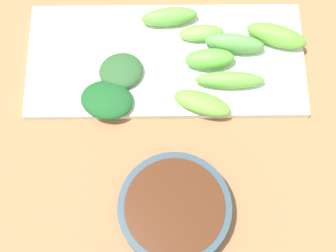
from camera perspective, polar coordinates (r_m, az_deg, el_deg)
The scene contains 12 objects.
tabletop at distance 0.72m, azimuth -0.20°, elevation -1.58°, with size 2.10×2.10×0.02m, color #9F6E48.
sauce_bowl at distance 0.66m, azimuth 0.70°, elevation -9.26°, with size 0.14×0.14×0.04m.
serving_plate at distance 0.75m, azimuth -0.61°, elevation 7.33°, with size 0.18×0.40×0.01m, color white.
broccoli_stalk_0 at distance 0.70m, azimuth 3.79°, elevation 2.56°, with size 0.03×0.08×0.02m, color #6CB03F.
broccoli_stalk_1 at distance 0.74m, azimuth 7.37°, elevation 9.13°, with size 0.03×0.09×0.03m, color #5FA650.
broccoli_leafy_2 at distance 0.71m, azimuth -6.87°, elevation 2.90°, with size 0.06×0.07×0.02m, color #1B5825.
broccoli_stalk_3 at distance 0.72m, azimuth 6.86°, elevation 5.11°, with size 0.02×0.10×0.03m, color #6CBC48.
broccoli_stalk_4 at distance 0.75m, azimuth 3.69°, elevation 10.32°, with size 0.03×0.06×0.02m, color #72B34C.
broccoli_stalk_5 at distance 0.76m, azimuth 0.11°, elevation 12.10°, with size 0.03×0.08×0.03m, color #69B947.
broccoli_stalk_6 at distance 0.73m, azimuth 4.62°, elevation 7.46°, with size 0.03×0.07×0.03m, color #62B544.
broccoli_stalk_7 at distance 0.76m, azimuth 11.97°, elevation 9.83°, with size 0.03×0.09×0.03m, color #6AB83E.
broccoli_leafy_8 at distance 0.73m, azimuth -5.30°, elevation 6.13°, with size 0.06×0.06×0.02m, color #2F5D30.
Camera 1 is at (-0.22, -0.00, 0.69)m, focal length 54.70 mm.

